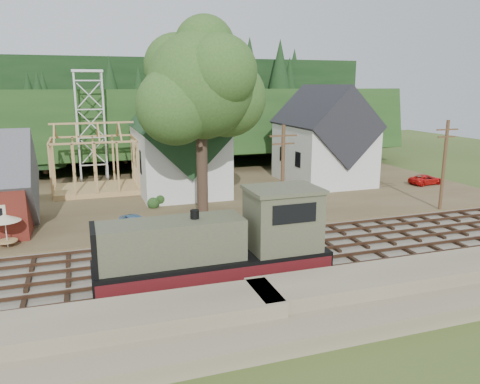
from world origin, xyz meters
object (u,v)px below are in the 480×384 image
object	(u,v)px
car_blue	(136,223)
car_red	(426,179)
locomotive	(223,246)
patio_set	(5,219)

from	to	relation	value
car_blue	car_red	world-z (taller)	car_blue
car_red	car_blue	bearing A→B (deg)	95.14
locomotive	car_blue	size ratio (longest dim) A/B	3.55
car_blue	patio_set	xyz separation A→B (m)	(-8.55, -0.66, 1.30)
locomotive	car_blue	bearing A→B (deg)	109.12
locomotive	patio_set	distance (m)	15.50
patio_set	locomotive	bearing A→B (deg)	-38.52
locomotive	car_red	distance (m)	33.00
car_red	patio_set	world-z (taller)	patio_set
locomotive	car_blue	distance (m)	11.00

